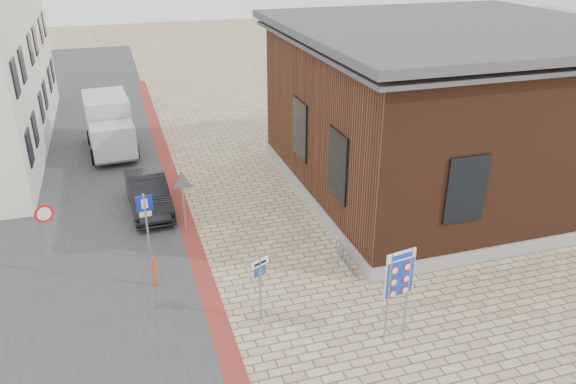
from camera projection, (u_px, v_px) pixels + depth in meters
ground at (290, 318)px, 15.97m from camera, size 120.00×120.00×0.00m
road_strip at (90, 157)px, 27.44m from camera, size 7.00×60.00×0.02m
curb_strip at (175, 188)px, 24.07m from camera, size 0.60×40.00×0.02m
brick_building at (447, 107)px, 23.01m from camera, size 13.00×13.00×6.80m
bike_rack at (346, 257)px, 18.49m from camera, size 0.08×1.80×0.60m
sedan at (148, 194)px, 21.97m from camera, size 1.65×4.24×1.38m
box_truck at (109, 124)px, 27.71m from camera, size 2.42×5.19×2.65m
border_sign at (400, 276)px, 14.56m from camera, size 0.89×0.19×2.63m
essen_sign at (260, 279)px, 15.37m from camera, size 0.53×0.27×2.10m
parking_sign at (146, 215)px, 18.22m from camera, size 0.53×0.07×2.41m
yield_sign at (182, 187)px, 19.84m from camera, size 0.84×0.13×2.36m
speed_sign at (47, 228)px, 17.39m from camera, size 0.56×0.21×2.46m
bollard at (154, 272)px, 17.22m from camera, size 0.11×0.11×1.01m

